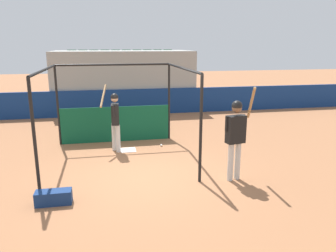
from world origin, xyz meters
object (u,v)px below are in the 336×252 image
at_px(player_batter, 115,117).
at_px(equipment_bag, 54,197).
at_px(baseball, 161,145).
at_px(player_waiting, 236,132).

xyz_separation_m(player_batter, equipment_bag, (-1.35, -3.14, -0.90)).
bearing_deg(player_batter, baseball, -80.49).
bearing_deg(equipment_bag, player_waiting, 6.67).
xyz_separation_m(player_batter, baseball, (1.40, 0.17, -1.01)).
xyz_separation_m(player_waiting, equipment_bag, (-3.98, -0.47, -1.02)).
distance_m(player_batter, equipment_bag, 3.53).
distance_m(player_batter, baseball, 1.73).
relative_size(player_batter, equipment_bag, 2.74).
bearing_deg(equipment_bag, baseball, 50.33).
relative_size(player_batter, baseball, 25.96).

